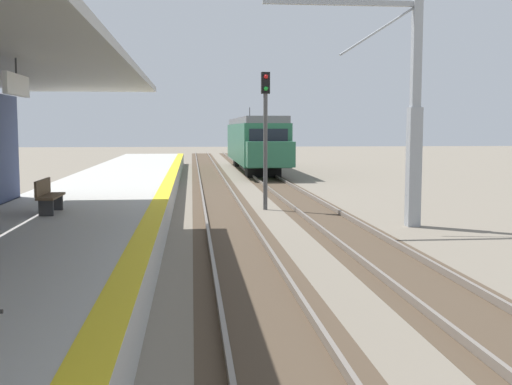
# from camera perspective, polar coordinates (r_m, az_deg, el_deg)

# --- Properties ---
(station_platform) EXTENTS (5.00, 80.00, 0.91)m
(station_platform) POSITION_cam_1_polar(r_m,az_deg,el_deg) (17.65, -16.19, -3.14)
(station_platform) COLOR #B7B5AD
(station_platform) RESTS_ON ground
(track_pair_nearest_platform) EXTENTS (2.34, 120.00, 0.16)m
(track_pair_nearest_platform) POSITION_cam_1_polar(r_m,az_deg,el_deg) (21.40, -2.50, -2.50)
(track_pair_nearest_platform) COLOR #4C3D2D
(track_pair_nearest_platform) RESTS_ON ground
(track_pair_middle) EXTENTS (2.34, 120.00, 0.16)m
(track_pair_middle) POSITION_cam_1_polar(r_m,az_deg,el_deg) (21.86, 6.44, -2.36)
(track_pair_middle) COLOR #4C3D2D
(track_pair_middle) RESTS_ON ground
(approaching_train) EXTENTS (2.93, 19.60, 4.76)m
(approaching_train) POSITION_cam_1_polar(r_m,az_deg,el_deg) (47.15, -0.13, 4.56)
(approaching_train) COLOR #286647
(approaching_train) RESTS_ON ground
(rail_signal_post) EXTENTS (0.32, 0.34, 5.20)m
(rail_signal_post) POSITION_cam_1_polar(r_m,az_deg,el_deg) (24.44, 0.84, 5.92)
(rail_signal_post) COLOR #4C4C4C
(rail_signal_post) RESTS_ON ground
(catenary_pylon_far_side) EXTENTS (5.00, 0.40, 7.50)m
(catenary_pylon_far_side) POSITION_cam_1_polar(r_m,az_deg,el_deg) (20.74, 13.11, 6.95)
(catenary_pylon_far_side) COLOR #9EA3A8
(catenary_pylon_far_side) RESTS_ON ground
(platform_bench) EXTENTS (0.45, 1.60, 0.88)m
(platform_bench) POSITION_cam_1_polar(r_m,az_deg,el_deg) (17.54, -17.94, -0.21)
(platform_bench) COLOR brown
(platform_bench) RESTS_ON station_platform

